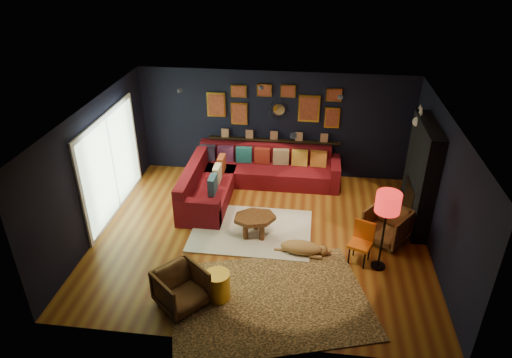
# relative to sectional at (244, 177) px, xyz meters

# --- Properties ---
(floor) EXTENTS (6.50, 6.50, 0.00)m
(floor) POSITION_rel_sectional_xyz_m (0.61, -1.81, -0.32)
(floor) COLOR #985E1D
(floor) RESTS_ON ground
(room_walls) EXTENTS (6.50, 6.50, 6.50)m
(room_walls) POSITION_rel_sectional_xyz_m (0.61, -1.81, 1.27)
(room_walls) COLOR black
(room_walls) RESTS_ON ground
(sectional) EXTENTS (3.41, 2.69, 0.86)m
(sectional) POSITION_rel_sectional_xyz_m (0.00, 0.00, 0.00)
(sectional) COLOR maroon
(sectional) RESTS_ON ground
(ledge) EXTENTS (3.20, 0.12, 0.04)m
(ledge) POSITION_rel_sectional_xyz_m (0.61, 0.87, 0.60)
(ledge) COLOR black
(ledge) RESTS_ON room_walls
(gallery_wall) EXTENTS (3.15, 0.04, 1.02)m
(gallery_wall) POSITION_rel_sectional_xyz_m (0.60, 0.91, 1.48)
(gallery_wall) COLOR gold
(gallery_wall) RESTS_ON room_walls
(sunburst_mirror) EXTENTS (0.47, 0.16, 0.47)m
(sunburst_mirror) POSITION_rel_sectional_xyz_m (0.71, 0.91, 1.38)
(sunburst_mirror) COLOR silver
(sunburst_mirror) RESTS_ON room_walls
(fireplace) EXTENTS (0.31, 1.60, 2.20)m
(fireplace) POSITION_rel_sectional_xyz_m (3.71, -0.91, 0.70)
(fireplace) COLOR black
(fireplace) RESTS_ON ground
(deer_head) EXTENTS (0.50, 0.28, 0.45)m
(deer_head) POSITION_rel_sectional_xyz_m (3.75, -0.41, 1.73)
(deer_head) COLOR white
(deer_head) RESTS_ON fireplace
(sliding_door) EXTENTS (0.06, 2.80, 2.20)m
(sliding_door) POSITION_rel_sectional_xyz_m (-2.60, -1.21, 0.78)
(sliding_door) COLOR white
(sliding_door) RESTS_ON ground
(ceiling_spots) EXTENTS (3.30, 2.50, 0.06)m
(ceiling_spots) POSITION_rel_sectional_xyz_m (0.61, -1.01, 2.24)
(ceiling_spots) COLOR black
(ceiling_spots) RESTS_ON room_walls
(shag_rug) EXTENTS (2.41, 1.76, 0.03)m
(shag_rug) POSITION_rel_sectional_xyz_m (0.40, -1.68, -0.31)
(shag_rug) COLOR silver
(shag_rug) RESTS_ON ground
(leopard_rug) EXTENTS (3.74, 3.13, 0.02)m
(leopard_rug) POSITION_rel_sectional_xyz_m (0.97, -3.61, -0.31)
(leopard_rug) COLOR tan
(leopard_rug) RESTS_ON ground
(coffee_table) EXTENTS (1.01, 0.86, 0.43)m
(coffee_table) POSITION_rel_sectional_xyz_m (0.49, -1.82, 0.05)
(coffee_table) COLOR brown
(coffee_table) RESTS_ON shag_rug
(pouf) EXTENTS (0.57, 0.57, 0.37)m
(pouf) POSITION_rel_sectional_xyz_m (-0.59, -0.69, -0.10)
(pouf) COLOR maroon
(pouf) RESTS_ON shag_rug
(armchair_left) EXTENTS (0.98, 0.98, 0.74)m
(armchair_left) POSITION_rel_sectional_xyz_m (-0.44, -3.86, 0.05)
(armchair_left) COLOR #BA7637
(armchair_left) RESTS_ON ground
(armchair_right) EXTENTS (1.01, 1.00, 0.76)m
(armchair_right) POSITION_rel_sectional_xyz_m (3.06, -1.64, 0.06)
(armchair_right) COLOR #BA7637
(armchair_right) RESTS_ON ground
(gold_stool) EXTENTS (0.41, 0.41, 0.52)m
(gold_stool) POSITION_rel_sectional_xyz_m (0.11, -3.65, -0.07)
(gold_stool) COLOR gold
(gold_stool) RESTS_ON ground
(orange_chair) EXTENTS (0.50, 0.50, 0.81)m
(orange_chair) POSITION_rel_sectional_xyz_m (2.52, -2.34, 0.15)
(orange_chair) COLOR black
(orange_chair) RESTS_ON ground
(floor_lamp) EXTENTS (0.43, 0.43, 1.56)m
(floor_lamp) POSITION_rel_sectional_xyz_m (2.85, -2.49, 0.98)
(floor_lamp) COLOR black
(floor_lamp) RESTS_ON ground
(dog) EXTENTS (1.12, 0.62, 0.34)m
(dog) POSITION_rel_sectional_xyz_m (1.44, -2.28, -0.13)
(dog) COLOR tan
(dog) RESTS_ON leopard_rug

